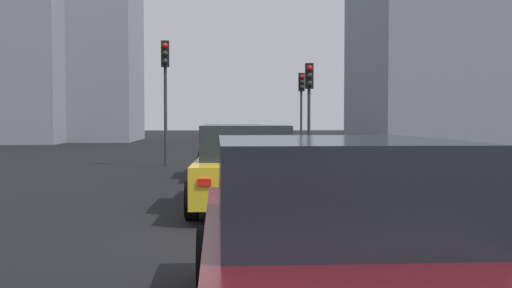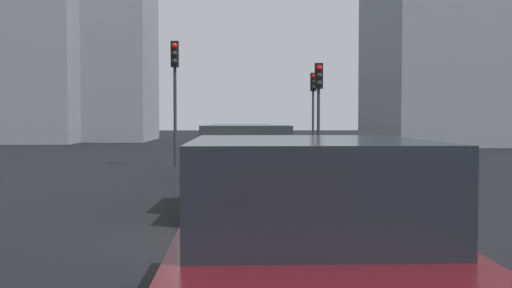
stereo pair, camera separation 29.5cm
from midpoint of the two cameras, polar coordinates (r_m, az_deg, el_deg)
ground_plane at (r=8.73m, az=-0.01°, el=-9.27°), size 160.00×160.00×0.20m
car_white_lead at (r=17.73m, az=-2.66°, el=-0.65°), size 4.73×2.09×1.50m
car_yellow_second at (r=11.46m, az=-1.75°, el=-2.23°), size 4.69×2.12×1.54m
car_maroon_third at (r=4.45m, az=4.70°, el=-9.64°), size 4.69×1.97×1.52m
traffic_light_near_left at (r=30.50m, az=3.97°, el=4.54°), size 0.32×0.29×3.92m
traffic_light_near_right at (r=21.65m, az=-8.81°, el=6.21°), size 0.32×0.29×4.36m
traffic_light_far_left at (r=21.88m, az=4.58°, el=4.86°), size 0.32×0.28×3.62m
building_facade_left at (r=43.02m, az=16.32°, el=9.11°), size 12.01×10.04×13.59m
building_facade_center at (r=48.72m, az=-15.00°, el=8.14°), size 9.18×6.52×13.28m
building_facade_right at (r=48.80m, az=-22.27°, el=6.18°), size 13.08×9.93×10.13m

